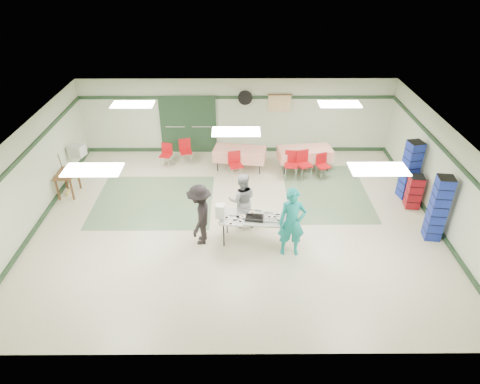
{
  "coord_description": "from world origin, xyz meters",
  "views": [
    {
      "loc": [
        0.04,
        -9.91,
        6.91
      ],
      "look_at": [
        0.1,
        -0.3,
        1.1
      ],
      "focal_mm": 32.0,
      "sensor_mm": 36.0,
      "label": 1
    }
  ],
  "objects_px": {
    "office_printer": "(77,151)",
    "dining_table_a": "(305,154)",
    "chair_a": "(303,161)",
    "crate_stack_blue_a": "(410,170)",
    "chair_loose_b": "(166,152)",
    "printer_table": "(67,176)",
    "crate_stack_blue_b": "(438,209)",
    "volunteer_grey": "(242,200)",
    "volunteer_teal": "(292,223)",
    "chair_b": "(291,161)",
    "chair_loose_a": "(185,149)",
    "broom": "(64,173)",
    "crate_stack_red": "(414,192)",
    "chair_d": "(235,162)",
    "volunteer_dark": "(200,215)",
    "dining_table_b": "(240,154)",
    "serving_table": "(254,219)",
    "chair_c": "(322,163)"
  },
  "relations": [
    {
      "from": "office_printer",
      "to": "dining_table_a",
      "type": "bearing_deg",
      "value": 18.06
    },
    {
      "from": "chair_a",
      "to": "crate_stack_blue_a",
      "type": "relative_size",
      "value": 0.51
    },
    {
      "from": "chair_loose_b",
      "to": "printer_table",
      "type": "xyz_separation_m",
      "value": [
        -2.74,
        -1.91,
        0.14
      ]
    },
    {
      "from": "crate_stack_blue_a",
      "to": "printer_table",
      "type": "xyz_separation_m",
      "value": [
        -10.3,
        0.19,
        -0.28
      ]
    },
    {
      "from": "crate_stack_blue_b",
      "to": "printer_table",
      "type": "relative_size",
      "value": 2.19
    },
    {
      "from": "volunteer_grey",
      "to": "chair_loose_b",
      "type": "xyz_separation_m",
      "value": [
        -2.56,
        3.55,
        -0.3
      ]
    },
    {
      "from": "volunteer_teal",
      "to": "chair_a",
      "type": "bearing_deg",
      "value": 77.29
    },
    {
      "from": "volunteer_teal",
      "to": "chair_a",
      "type": "distance_m",
      "value": 4.05
    },
    {
      "from": "chair_b",
      "to": "printer_table",
      "type": "xyz_separation_m",
      "value": [
        -6.93,
        -1.08,
        0.07
      ]
    },
    {
      "from": "chair_loose_a",
      "to": "broom",
      "type": "bearing_deg",
      "value": -163.69
    },
    {
      "from": "office_printer",
      "to": "crate_stack_red",
      "type": "bearing_deg",
      "value": 3.83
    },
    {
      "from": "crate_stack_red",
      "to": "chair_d",
      "type": "bearing_deg",
      "value": 160.57
    },
    {
      "from": "volunteer_dark",
      "to": "chair_loose_a",
      "type": "relative_size",
      "value": 1.93
    },
    {
      "from": "dining_table_b",
      "to": "broom",
      "type": "xyz_separation_m",
      "value": [
        -5.33,
        -1.59,
        0.14
      ]
    },
    {
      "from": "chair_d",
      "to": "broom",
      "type": "xyz_separation_m",
      "value": [
        -5.18,
        -1.03,
        0.16
      ]
    },
    {
      "from": "volunteer_teal",
      "to": "crate_stack_blue_a",
      "type": "height_order",
      "value": "volunteer_teal"
    },
    {
      "from": "chair_d",
      "to": "dining_table_b",
      "type": "bearing_deg",
      "value": 59.44
    },
    {
      "from": "office_printer",
      "to": "printer_table",
      "type": "bearing_deg",
      "value": -75.56
    },
    {
      "from": "dining_table_a",
      "to": "office_printer",
      "type": "height_order",
      "value": "office_printer"
    },
    {
      "from": "serving_table",
      "to": "chair_loose_a",
      "type": "xyz_separation_m",
      "value": [
        -2.24,
        4.53,
        -0.18
      ]
    },
    {
      "from": "chair_a",
      "to": "crate_stack_blue_b",
      "type": "xyz_separation_m",
      "value": [
        2.97,
        -3.34,
        0.34
      ]
    },
    {
      "from": "volunteer_grey",
      "to": "crate_stack_blue_b",
      "type": "xyz_separation_m",
      "value": [
        5.0,
        -0.62,
        0.13
      ]
    },
    {
      "from": "volunteer_grey",
      "to": "office_printer",
      "type": "height_order",
      "value": "volunteer_grey"
    },
    {
      "from": "chair_c",
      "to": "chair_loose_a",
      "type": "xyz_separation_m",
      "value": [
        -4.58,
        1.06,
        0.02
      ]
    },
    {
      "from": "crate_stack_red",
      "to": "serving_table",
      "type": "bearing_deg",
      "value": -160.65
    },
    {
      "from": "volunteer_grey",
      "to": "chair_b",
      "type": "xyz_separation_m",
      "value": [
        1.63,
        2.72,
        -0.23
      ]
    },
    {
      "from": "chair_loose_a",
      "to": "chair_loose_b",
      "type": "xyz_separation_m",
      "value": [
        -0.63,
        -0.21,
        -0.04
      ]
    },
    {
      "from": "chair_c",
      "to": "office_printer",
      "type": "distance_m",
      "value": 7.97
    },
    {
      "from": "volunteer_teal",
      "to": "chair_a",
      "type": "xyz_separation_m",
      "value": [
        0.83,
        3.95,
        -0.35
      ]
    },
    {
      "from": "crate_stack_red",
      "to": "broom",
      "type": "bearing_deg",
      "value": 175.54
    },
    {
      "from": "printer_table",
      "to": "volunteer_grey",
      "type": "bearing_deg",
      "value": -17.96
    },
    {
      "from": "dining_table_a",
      "to": "printer_table",
      "type": "xyz_separation_m",
      "value": [
        -7.45,
        -1.64,
        0.06
      ]
    },
    {
      "from": "dining_table_b",
      "to": "broom",
      "type": "bearing_deg",
      "value": -154.61
    },
    {
      "from": "serving_table",
      "to": "chair_c",
      "type": "distance_m",
      "value": 4.2
    },
    {
      "from": "volunteer_grey",
      "to": "chair_c",
      "type": "xyz_separation_m",
      "value": [
        2.65,
        2.7,
        -0.28
      ]
    },
    {
      "from": "serving_table",
      "to": "chair_loose_a",
      "type": "distance_m",
      "value": 5.06
    },
    {
      "from": "chair_d",
      "to": "volunteer_teal",
      "type": "bearing_deg",
      "value": -85.81
    },
    {
      "from": "chair_loose_b",
      "to": "serving_table",
      "type": "bearing_deg",
      "value": -43.5
    },
    {
      "from": "broom",
      "to": "serving_table",
      "type": "bearing_deg",
      "value": -30.84
    },
    {
      "from": "volunteer_dark",
      "to": "serving_table",
      "type": "bearing_deg",
      "value": 96.14
    },
    {
      "from": "chair_d",
      "to": "volunteer_dark",
      "type": "bearing_deg",
      "value": -119.42
    },
    {
      "from": "crate_stack_blue_b",
      "to": "volunteer_grey",
      "type": "bearing_deg",
      "value": 172.89
    },
    {
      "from": "chair_loose_a",
      "to": "broom",
      "type": "distance_m",
      "value": 4.03
    },
    {
      "from": "dining_table_a",
      "to": "chair_loose_b",
      "type": "distance_m",
      "value": 4.73
    },
    {
      "from": "chair_a",
      "to": "office_printer",
      "type": "distance_m",
      "value": 7.34
    },
    {
      "from": "broom",
      "to": "volunteer_grey",
      "type": "bearing_deg",
      "value": -24.87
    },
    {
      "from": "chair_b",
      "to": "chair_loose_a",
      "type": "bearing_deg",
      "value": 169.19
    },
    {
      "from": "office_printer",
      "to": "volunteer_teal",
      "type": "bearing_deg",
      "value": -17.44
    },
    {
      "from": "chair_d",
      "to": "printer_table",
      "type": "relative_size",
      "value": 1.07
    },
    {
      "from": "volunteer_grey",
      "to": "broom",
      "type": "xyz_separation_m",
      "value": [
        -5.38,
        1.69,
        -0.08
      ]
    }
  ]
}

